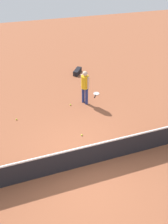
% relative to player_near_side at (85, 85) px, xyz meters
% --- Properties ---
extents(ground_plane, '(40.00, 40.00, 0.00)m').
position_rel_player_near_side_xyz_m(ground_plane, '(1.26, 3.63, -1.01)').
color(ground_plane, '#9E5638').
extents(court_net, '(10.09, 0.09, 1.07)m').
position_rel_player_near_side_xyz_m(court_net, '(1.26, 3.63, -0.51)').
color(court_net, '#4C4C51').
rests_on(court_net, ground_plane).
extents(player_near_side, '(0.46, 0.50, 1.70)m').
position_rel_player_near_side_xyz_m(player_near_side, '(0.00, 0.00, 0.00)').
color(player_near_side, navy).
rests_on(player_near_side, ground_plane).
extents(tennis_racket_near_player, '(0.48, 0.58, 0.03)m').
position_rel_player_near_side_xyz_m(tennis_racket_near_player, '(-0.81, -0.59, -1.00)').
color(tennis_racket_near_player, white).
rests_on(tennis_racket_near_player, ground_plane).
extents(tennis_ball_near_player, '(0.07, 0.07, 0.07)m').
position_rel_player_near_side_xyz_m(tennis_ball_near_player, '(3.28, 0.33, -0.98)').
color(tennis_ball_near_player, '#C6E033').
rests_on(tennis_ball_near_player, ground_plane).
extents(tennis_ball_by_net, '(0.07, 0.07, 0.07)m').
position_rel_player_near_side_xyz_m(tennis_ball_by_net, '(0.84, 2.16, -0.98)').
color(tennis_ball_by_net, '#C6E033').
rests_on(tennis_ball_by_net, ground_plane).
extents(tennis_ball_midcourt, '(0.07, 0.07, 0.07)m').
position_rel_player_near_side_xyz_m(tennis_ball_midcourt, '(0.73, -0.02, -0.98)').
color(tennis_ball_midcourt, '#C6E033').
rests_on(tennis_ball_midcourt, ground_plane).
extents(equipment_bag, '(0.70, 0.81, 0.28)m').
position_rel_player_near_side_xyz_m(equipment_bag, '(-0.56, -3.13, -0.87)').
color(equipment_bag, black).
rests_on(equipment_bag, ground_plane).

